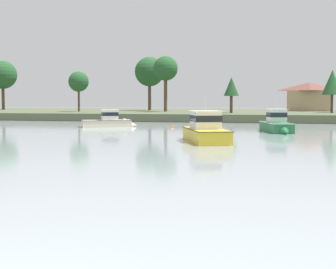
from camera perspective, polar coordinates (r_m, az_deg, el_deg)
The scene contains 12 objects.
far_shore_bank at distance 110.30m, azimuth 10.11°, elevation 2.39°, with size 205.66×58.59×1.37m, color #4C563D.
cruiser_cream at distance 69.05m, azimuth -6.60°, elevation 1.33°, with size 7.96×5.65×4.17m.
cruiser_green at distance 58.70m, azimuth 12.73°, elevation 0.83°, with size 4.43×8.91×4.61m.
cruiser_yellow at distance 45.23m, azimuth 4.23°, elevation 0.07°, with size 5.98×9.82×5.57m.
mooring_buoy_orange at distance 67.38m, azimuth 0.49°, elevation 0.90°, with size 0.42×0.42×0.47m.
shore_tree_center_right at distance 114.23m, azimuth -2.18°, elevation 7.35°, with size 6.86×6.86×12.47m.
shore_tree_right_mid at distance 102.62m, azimuth -0.29°, elevation 7.68°, with size 5.15×5.15×11.61m.
shore_tree_inland_b at distance 103.64m, azimuth -10.44°, elevation 6.10°, with size 4.23×4.23×8.38m.
shore_tree_far_left at distance 130.74m, azimuth -18.82°, elevation 6.62°, with size 7.14×7.14×12.38m.
shore_tree_inland_c at distance 98.38m, azimuth 18.72°, elevation 5.79°, with size 3.87×3.87×8.18m.
shore_tree_center at distance 92.55m, azimuth 7.44°, elevation 5.52°, with size 2.85×2.85×6.69m.
cottage_hillside at distance 113.37m, azimuth 16.17°, elevation 4.33°, with size 10.14×8.34×6.31m.
Camera 1 is at (5.88, -6.83, 3.80)m, focal length 51.98 mm.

